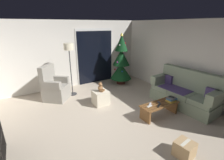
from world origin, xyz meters
name	(u,v)px	position (x,y,z in m)	size (l,w,h in m)	color
ground_plane	(113,122)	(0.00, 0.00, 0.00)	(7.00, 7.00, 0.00)	#B2A38E
wall_back	(71,55)	(0.00, 3.06, 1.25)	(5.72, 0.12, 2.50)	silver
wall_right	(190,61)	(2.86, 0.00, 1.25)	(0.12, 6.00, 2.50)	silver
patio_door_frame	(95,56)	(0.97, 2.99, 1.10)	(1.60, 0.02, 2.20)	silver
patio_door_glass	(96,58)	(0.97, 2.97, 1.05)	(1.50, 0.02, 2.10)	black
couch	(185,93)	(2.32, -0.33, 0.40)	(0.89, 1.98, 1.08)	gray
coffee_table	(159,108)	(1.22, -0.38, 0.25)	(1.10, 0.40, 0.37)	brown
remote_white	(150,106)	(0.87, -0.37, 0.38)	(0.04, 0.16, 0.02)	silver
remote_black	(159,106)	(1.09, -0.47, 0.38)	(0.04, 0.16, 0.02)	black
remote_graphite	(159,103)	(1.22, -0.36, 0.38)	(0.04, 0.16, 0.02)	#333338
remote_silver	(150,104)	(0.96, -0.30, 0.38)	(0.04, 0.16, 0.02)	#ADADB2
book_stack	(171,99)	(1.56, -0.46, 0.44)	(0.26, 0.22, 0.14)	#B79333
cell_phone	(171,97)	(1.56, -0.46, 0.51)	(0.07, 0.14, 0.01)	black
christmas_tree	(121,62)	(1.76, 2.26, 0.90)	(0.86, 0.86, 2.05)	#4C1E19
armchair	(55,88)	(-0.92, 2.11, 0.40)	(0.97, 0.97, 1.13)	gray
floor_lamp	(69,52)	(-0.33, 2.18, 1.51)	(0.32, 0.32, 1.78)	#2D2D30
ottoman	(101,97)	(0.19, 1.04, 0.21)	(0.44, 0.44, 0.43)	beige
teddy_bear_chestnut	(101,87)	(0.20, 1.03, 0.55)	(0.21, 0.22, 0.29)	brown
cardboard_box_taped_mid_floor	(184,149)	(0.58, -1.63, 0.15)	(0.37, 0.36, 0.30)	tan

